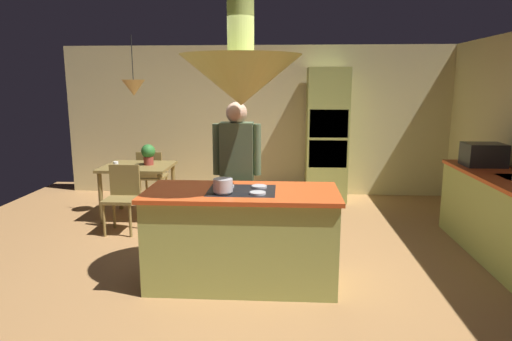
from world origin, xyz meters
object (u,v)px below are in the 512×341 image
Objects in this scene: dining_table at (138,173)px; chair_facing_island at (123,194)px; cup_on_table at (116,165)px; kitchen_island at (242,236)px; oven_tower at (327,135)px; chair_by_back_wall at (152,174)px; potted_plant_on_table at (148,153)px; person_at_island at (237,169)px; microwave_on_counter at (484,155)px; cooking_pot_on_cooktop at (223,185)px.

chair_facing_island is at bearing -90.00° from dining_table.
cup_on_table is (-0.24, -0.21, 0.16)m from dining_table.
kitchen_island is 1.92× the size of dining_table.
oven_tower reaches higher than cup_on_table.
cup_on_table is at bearing 118.67° from chair_facing_island.
kitchen_island reaches higher than chair_by_back_wall.
potted_plant_on_table is (0.15, 0.05, 0.28)m from dining_table.
person_at_island is at bearing -25.53° from chair_facing_island.
microwave_on_counter is at bearing 27.09° from kitchen_island.
cooking_pot_on_cooktop is (-3.00, -1.58, -0.06)m from microwave_on_counter.
dining_table is at bearing 138.43° from person_at_island.
potted_plant_on_table is 3.33× the size of cup_on_table.
potted_plant_on_table is at bearing 103.86° from chair_by_back_wall.
dining_table is 0.66m from chair_by_back_wall.
kitchen_island is 2.70m from potted_plant_on_table.
chair_facing_island reaches higher than cup_on_table.
chair_by_back_wall is 9.67× the size of cup_on_table.
cooking_pot_on_cooktop is at bearing -152.19° from microwave_on_counter.
dining_table is 5.32× the size of cooking_pot_on_cooktop.
oven_tower is 2.90m from chair_by_back_wall.
cup_on_table is at bearing 74.58° from chair_by_back_wall.
kitchen_island is at bearing -152.91° from microwave_on_counter.
potted_plant_on_table reaches higher than chair_by_back_wall.
person_at_island reaches higher than cup_on_table.
dining_table is 0.32m from potted_plant_on_table.
cup_on_table is (-0.24, 0.43, 0.30)m from chair_facing_island.
oven_tower reaches higher than person_at_island.
person_at_island is 1.82m from chair_facing_island.
dining_table is (-1.70, 2.10, 0.18)m from kitchen_island.
person_at_island is at bearing -33.18° from cup_on_table.
dining_table is 0.66m from chair_facing_island.
cup_on_table is at bearing 174.81° from microwave_on_counter.
chair_facing_island is at bearing 154.47° from person_at_island.
dining_table is at bearing -159.57° from potted_plant_on_table.
microwave_on_counter is at bearing -5.19° from cup_on_table.
oven_tower is at bearing 134.18° from microwave_on_counter.
potted_plant_on_table is at bearing -157.69° from oven_tower.
cup_on_table is at bearing -155.93° from oven_tower.
kitchen_island is 2.11× the size of chair_by_back_wall.
oven_tower reaches higher than potted_plant_on_table.
cooking_pot_on_cooktop reaches higher than chair_facing_island.
cooking_pot_on_cooktop is at bearing -93.09° from person_at_island.
kitchen_island is at bearing -108.74° from oven_tower.
potted_plant_on_table is (0.15, 0.70, 0.42)m from chair_facing_island.
chair_by_back_wall is at bearing 74.58° from cup_on_table.
oven_tower is 3.06m from dining_table.
person_at_island is 5.76× the size of potted_plant_on_table.
cup_on_table is at bearing -145.09° from potted_plant_on_table.
cooking_pot_on_cooktop is at bearing -45.76° from chair_facing_island.
chair_facing_island and chair_by_back_wall have the same top height.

